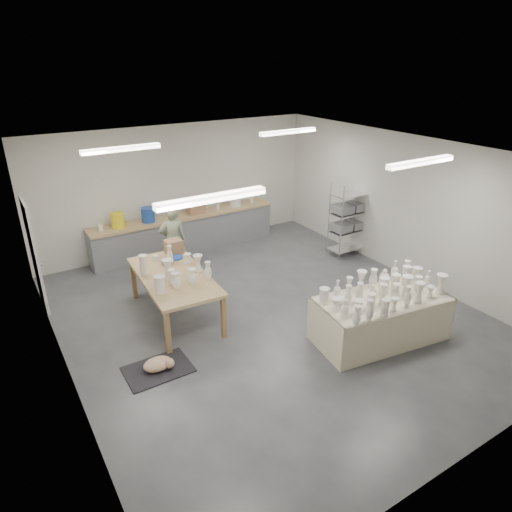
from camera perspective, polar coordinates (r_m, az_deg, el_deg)
room at (r=7.73m, az=0.65°, el=5.77°), size 8.00×8.02×3.00m
back_counter at (r=11.31m, az=-8.83°, el=3.08°), size 4.60×0.60×1.24m
wire_shelf at (r=11.03m, az=11.52°, el=4.72°), size 0.88×0.48×1.80m
drying_table at (r=8.00m, az=15.30°, el=-7.21°), size 2.35×1.36×1.16m
work_table at (r=8.34m, az=-10.19°, el=-2.12°), size 1.27×2.32×1.22m
rug at (r=7.41m, az=-12.14°, el=-13.68°), size 1.00×0.70×0.02m
cat at (r=7.34m, az=-12.01°, el=-13.04°), size 0.47×0.35×0.19m
potter at (r=9.95m, az=-10.36°, el=1.88°), size 0.64×0.47×1.58m
red_stool at (r=10.37m, az=-10.73°, el=-0.12°), size 0.41×0.41×0.34m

